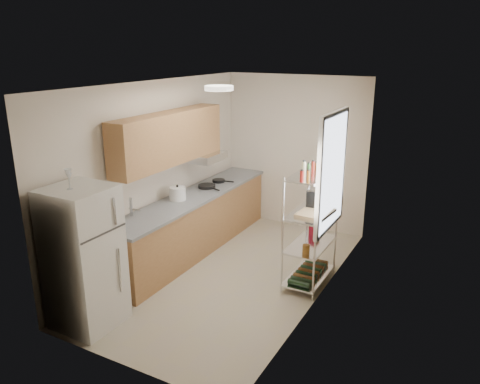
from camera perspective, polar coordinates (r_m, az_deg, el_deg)
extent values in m
cube|color=#AEA28D|center=(6.61, -0.92, -10.06)|extent=(2.50, 4.40, 0.01)
cube|color=white|center=(5.88, -1.04, 13.12)|extent=(2.50, 4.40, 0.01)
cube|color=beige|center=(8.05, 6.73, 4.79)|extent=(2.50, 0.01, 2.60)
cube|color=beige|center=(4.45, -15.08, -6.36)|extent=(2.50, 0.01, 2.60)
cube|color=beige|center=(6.80, -10.25, 2.27)|extent=(0.01, 4.40, 2.60)
cube|color=beige|center=(5.64, 10.22, -0.90)|extent=(0.01, 4.40, 2.60)
cube|color=#A97748|center=(7.22, -5.63, -3.91)|extent=(0.60, 3.48, 0.86)
cube|color=gray|center=(7.06, -5.63, -0.53)|extent=(0.63, 3.51, 0.04)
cube|color=#B7BABC|center=(6.22, -11.74, -3.38)|extent=(0.52, 0.44, 0.04)
cube|color=#B7BABC|center=(8.18, 1.29, -1.01)|extent=(0.01, 0.55, 0.72)
cube|color=#A97748|center=(6.64, -8.59, 6.51)|extent=(0.33, 2.20, 0.72)
cube|color=#B7BABC|center=(7.34, -4.37, 4.35)|extent=(0.50, 0.60, 0.12)
cube|color=white|center=(5.90, 11.15, 2.40)|extent=(0.06, 1.00, 1.46)
cube|color=silver|center=(6.44, 8.36, -10.00)|extent=(0.45, 0.90, 0.02)
cube|color=silver|center=(6.25, 8.54, -6.33)|extent=(0.45, 0.90, 0.02)
cube|color=silver|center=(6.08, 8.73, -2.45)|extent=(0.45, 0.90, 0.02)
cube|color=silver|center=(5.93, 8.95, 2.10)|extent=(0.45, 0.90, 0.02)
cylinder|color=silver|center=(5.85, 5.19, -5.49)|extent=(0.02, 0.02, 1.55)
cylinder|color=silver|center=(6.61, 8.21, -2.85)|extent=(0.02, 0.02, 1.55)
cylinder|color=silver|center=(5.72, 9.14, -6.23)|extent=(0.02, 0.02, 1.55)
cylinder|color=silver|center=(6.49, 11.73, -3.43)|extent=(0.02, 0.02, 1.55)
cylinder|color=white|center=(5.62, -2.58, 12.55)|extent=(0.34, 0.34, 0.05)
cube|color=silver|center=(5.48, -18.49, -7.63)|extent=(0.67, 0.67, 1.62)
cylinder|color=white|center=(6.84, -7.63, -0.16)|extent=(0.24, 0.24, 0.19)
cylinder|color=black|center=(7.39, -4.07, 0.71)|extent=(0.35, 0.35, 0.05)
cylinder|color=black|center=(7.70, -2.62, 1.39)|extent=(0.24, 0.24, 0.04)
cube|color=tan|center=(5.99, 9.20, -2.50)|extent=(0.41, 0.51, 0.03)
cube|color=black|center=(6.18, 8.97, -0.71)|extent=(0.18, 0.25, 0.27)
cube|color=maroon|center=(6.52, 9.07, -4.46)|extent=(0.13, 0.16, 0.16)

